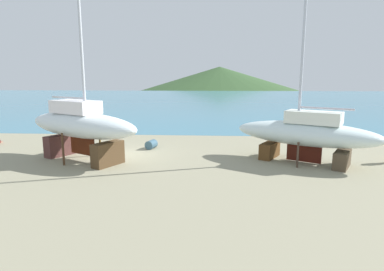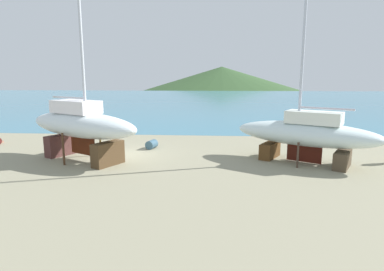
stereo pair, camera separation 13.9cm
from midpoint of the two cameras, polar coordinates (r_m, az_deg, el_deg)
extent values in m
plane|color=gray|center=(18.20, -14.88, -5.87)|extent=(42.56, 42.56, 0.00)
cube|color=teal|center=(72.30, -0.62, 6.45)|extent=(167.14, 89.48, 0.01)
cone|color=#304E29|center=(181.89, 5.29, 8.79)|extent=(141.12, 141.12, 21.04)
cube|color=#523419|center=(20.63, 13.86, -2.55)|extent=(1.58, 2.06, 0.95)
cube|color=#4C3D2C|center=(19.69, 25.35, -3.88)|extent=(1.58, 2.06, 0.95)
cylinder|color=#453429|center=(18.72, 18.49, -3.33)|extent=(0.12, 0.12, 1.44)
cylinder|color=#4F2E1D|center=(21.29, 20.40, -1.83)|extent=(0.12, 0.12, 1.44)
ellipsoid|color=silver|center=(19.81, 19.68, 0.29)|extent=(8.46, 6.23, 1.40)
cube|color=#47160D|center=(20.04, 19.48, -3.07)|extent=(1.78, 1.05, 0.98)
cube|color=white|center=(19.58, 21.04, 3.00)|extent=(3.33, 2.76, 0.70)
cylinder|color=silver|center=(19.88, 19.63, 18.76)|extent=(0.17, 0.17, 11.45)
cylinder|color=#BFB6C1|center=(19.40, 22.94, 4.45)|extent=(2.60, 1.53, 0.12)
cube|color=#4B3620|center=(18.88, -14.51, -3.16)|extent=(1.56, 2.06, 1.34)
cube|color=#502E2A|center=(22.21, -22.08, -1.59)|extent=(1.56, 2.06, 1.34)
cylinder|color=#48391A|center=(21.29, -15.81, -0.98)|extent=(0.12, 0.12, 1.87)
cylinder|color=#482F1D|center=(19.66, -21.72, -2.26)|extent=(0.12, 0.12, 1.87)
ellipsoid|color=white|center=(20.24, -18.85, 1.83)|extent=(8.75, 6.34, 1.51)
cube|color=#55200D|center=(20.45, -18.64, -1.73)|extent=(1.85, 1.08, 1.06)
cube|color=white|center=(20.46, -19.78, 4.84)|extent=(3.44, 2.80, 0.75)
cylinder|color=silver|center=(19.97, -19.12, 19.36)|extent=(0.17, 0.17, 10.88)
cylinder|color=silver|center=(20.94, -20.95, 6.32)|extent=(2.70, 1.57, 0.12)
cylinder|color=#345568|center=(22.74, -7.01, -1.57)|extent=(0.82, 0.99, 0.60)
camera|label=1|loc=(0.07, -89.79, 0.04)|focal=30.00mm
camera|label=2|loc=(0.07, 90.21, -0.04)|focal=30.00mm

